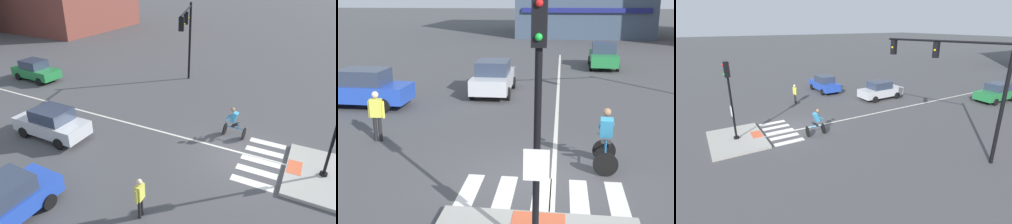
% 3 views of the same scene
% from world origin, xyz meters
% --- Properties ---
extents(ground_plane, '(300.00, 300.00, 0.00)m').
position_xyz_m(ground_plane, '(0.00, 0.00, 0.00)').
color(ground_plane, '#474749').
extents(traffic_island, '(4.13, 3.01, 0.15)m').
position_xyz_m(traffic_island, '(0.00, -3.39, 0.07)').
color(traffic_island, '#A3A099').
rests_on(traffic_island, ground).
extents(tactile_pad_front, '(1.10, 0.60, 0.01)m').
position_xyz_m(tactile_pad_front, '(0.00, -2.23, 0.15)').
color(tactile_pad_front, '#DB5B38').
rests_on(tactile_pad_front, traffic_island).
extents(signal_pole, '(0.44, 0.38, 4.52)m').
position_xyz_m(signal_pole, '(0.00, -3.40, 2.88)').
color(signal_pole, black).
rests_on(signal_pole, traffic_island).
extents(crosswalk_stripe_a, '(0.44, 1.80, 0.01)m').
position_xyz_m(crosswalk_stripe_a, '(-1.77, -0.76, 0.00)').
color(crosswalk_stripe_a, silver).
rests_on(crosswalk_stripe_a, ground).
extents(crosswalk_stripe_b, '(0.44, 1.80, 0.01)m').
position_xyz_m(crosswalk_stripe_b, '(-0.89, -0.76, 0.00)').
color(crosswalk_stripe_b, silver).
rests_on(crosswalk_stripe_b, ground).
extents(crosswalk_stripe_c, '(0.44, 1.80, 0.01)m').
position_xyz_m(crosswalk_stripe_c, '(0.00, -0.76, 0.00)').
color(crosswalk_stripe_c, silver).
rests_on(crosswalk_stripe_c, ground).
extents(crosswalk_stripe_d, '(0.44, 1.80, 0.01)m').
position_xyz_m(crosswalk_stripe_d, '(0.89, -0.76, 0.00)').
color(crosswalk_stripe_d, silver).
rests_on(crosswalk_stripe_d, ground).
extents(crosswalk_stripe_e, '(0.44, 1.80, 0.01)m').
position_xyz_m(crosswalk_stripe_e, '(1.77, -0.76, 0.00)').
color(crosswalk_stripe_e, silver).
rests_on(crosswalk_stripe_e, ground).
extents(lane_centre_line, '(0.14, 28.00, 0.01)m').
position_xyz_m(lane_centre_line, '(0.26, 10.00, 0.00)').
color(lane_centre_line, silver).
rests_on(lane_centre_line, ground).
extents(traffic_light_mast, '(6.01, 2.18, 6.02)m').
position_xyz_m(traffic_light_mast, '(7.28, 6.43, 4.28)').
color(traffic_light_mast, black).
rests_on(traffic_light_mast, ground).
extents(car_blue_cross_left, '(4.12, 1.89, 1.64)m').
position_xyz_m(car_blue_cross_left, '(-7.97, 6.47, 0.81)').
color(car_blue_cross_left, '#2347B7').
rests_on(car_blue_cross_left, ground).
extents(car_silver_westbound_far, '(1.90, 4.13, 1.64)m').
position_xyz_m(car_silver_westbound_far, '(-2.85, 9.65, 0.81)').
color(car_silver_westbound_far, silver).
rests_on(car_silver_westbound_far, ground).
extents(car_green_eastbound_distant, '(1.94, 4.15, 1.64)m').
position_xyz_m(car_green_eastbound_distant, '(3.10, 18.09, 0.81)').
color(car_green_eastbound_distant, '#237A3D').
rests_on(car_green_eastbound_distant, ground).
extents(cyclist, '(0.72, 1.12, 1.68)m').
position_xyz_m(cyclist, '(1.63, 1.07, 0.87)').
color(cyclist, black).
rests_on(cyclist, ground).
extents(pedestrian_at_curb_left, '(0.55, 0.24, 1.67)m').
position_xyz_m(pedestrian_at_curb_left, '(-5.51, 2.38, 0.98)').
color(pedestrian_at_curb_left, black).
rests_on(pedestrian_at_curb_left, ground).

